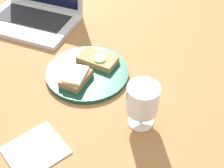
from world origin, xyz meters
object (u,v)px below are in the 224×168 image
(sandwich_with_cheese, at_px, (76,77))
(laptop, at_px, (34,11))
(wine_glass, at_px, (143,100))
(sandwich_with_cucumber, at_px, (98,59))
(napkin, at_px, (35,150))
(plate, at_px, (87,73))

(sandwich_with_cheese, relative_size, laptop, 0.30)
(sandwich_with_cheese, distance_m, wine_glass, 0.24)
(sandwich_with_cheese, xyz_separation_m, sandwich_with_cucumber, (0.02, 0.10, -0.00))
(napkin, bearing_deg, sandwich_with_cheese, 92.73)
(sandwich_with_cheese, bearing_deg, sandwich_with_cucumber, 77.24)
(wine_glass, bearing_deg, sandwich_with_cucumber, 139.11)
(laptop, bearing_deg, plate, -33.80)
(plate, xyz_separation_m, napkin, (0.00, -0.30, -0.01))
(sandwich_with_cheese, xyz_separation_m, laptop, (-0.31, 0.26, 0.01))
(wine_glass, xyz_separation_m, laptop, (-0.53, 0.33, -0.05))
(sandwich_with_cucumber, xyz_separation_m, laptop, (-0.33, 0.16, 0.01))
(laptop, xyz_separation_m, napkin, (0.32, -0.51, -0.04))
(sandwich_with_cheese, distance_m, laptop, 0.40)
(laptop, bearing_deg, wine_glass, -32.20)
(sandwich_with_cucumber, xyz_separation_m, wine_glass, (0.20, -0.17, 0.06))
(sandwich_with_cheese, bearing_deg, laptop, 139.14)
(napkin, bearing_deg, plate, 90.07)
(wine_glass, bearing_deg, laptop, 147.80)
(plate, relative_size, sandwich_with_cucumber, 2.00)
(sandwich_with_cheese, bearing_deg, napkin, -87.27)
(plate, relative_size, sandwich_with_cheese, 2.57)
(laptop, relative_size, napkin, 2.43)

